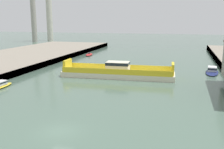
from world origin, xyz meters
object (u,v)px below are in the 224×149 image
object	(u,v)px
moored_boat_near_right	(89,55)
chain_ferry	(118,72)
smokestack_distant_a	(33,11)
moored_boat_near_left	(212,71)
smokestack_distant_b	(49,4)

from	to	relation	value
moored_boat_near_right	chain_ferry	bearing A→B (deg)	-59.51
chain_ferry	moored_boat_near_right	bearing A→B (deg)	120.49
chain_ferry	moored_boat_near_right	world-z (taller)	chain_ferry
moored_boat_near_right	smokestack_distant_a	xyz separation A→B (m)	(-47.39, 43.41, 15.86)
moored_boat_near_left	smokestack_distant_a	xyz separation A→B (m)	(-84.56, 63.73, 15.61)
chain_ferry	smokestack_distant_a	size ratio (longest dim) A/B	0.78
chain_ferry	moored_boat_near_left	size ratio (longest dim) A/B	2.84
chain_ferry	moored_boat_near_right	distance (m)	34.80
chain_ferry	smokestack_distant_a	world-z (taller)	smokestack_distant_a
moored_boat_near_right	smokestack_distant_a	distance (m)	66.20
smokestack_distant_a	smokestack_distant_b	world-z (taller)	smokestack_distant_b
smokestack_distant_a	smokestack_distant_b	xyz separation A→B (m)	(4.84, 8.24, 3.81)
chain_ferry	smokestack_distant_a	bearing A→B (deg)	131.55
smokestack_distant_a	chain_ferry	bearing A→B (deg)	-48.45
moored_boat_near_left	moored_boat_near_right	bearing A→B (deg)	151.33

